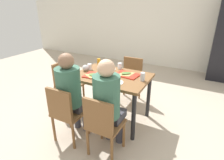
% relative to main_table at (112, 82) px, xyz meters
% --- Properties ---
extents(ground_plane, '(10.00, 10.00, 0.02)m').
position_rel_main_table_xyz_m(ground_plane, '(0.00, 0.00, -0.67)').
color(ground_plane, '#B7A893').
extents(back_wall, '(10.00, 0.10, 2.80)m').
position_rel_main_table_xyz_m(back_wall, '(0.00, 3.20, 0.74)').
color(back_wall, silver).
rests_on(back_wall, ground_plane).
extents(main_table, '(1.13, 0.79, 0.77)m').
position_rel_main_table_xyz_m(main_table, '(0.00, 0.00, 0.00)').
color(main_table, brown).
rests_on(main_table, ground_plane).
extents(chair_near_left, '(0.40, 0.40, 0.83)m').
position_rel_main_table_xyz_m(chair_near_left, '(-0.28, -0.78, -0.18)').
color(chair_near_left, brown).
rests_on(chair_near_left, ground_plane).
extents(chair_near_right, '(0.40, 0.40, 0.83)m').
position_rel_main_table_xyz_m(chair_near_right, '(0.28, -0.78, -0.18)').
color(chair_near_right, brown).
rests_on(chair_near_right, ground_plane).
extents(chair_far_side, '(0.40, 0.40, 0.83)m').
position_rel_main_table_xyz_m(chair_far_side, '(0.00, 0.78, -0.18)').
color(chair_far_side, brown).
rests_on(chair_far_side, ground_plane).
extents(chair_left_end, '(0.40, 0.40, 0.83)m').
position_rel_main_table_xyz_m(chair_left_end, '(-0.95, 0.00, -0.18)').
color(chair_left_end, brown).
rests_on(chair_left_end, ground_plane).
extents(person_in_red, '(0.32, 0.42, 1.24)m').
position_rel_main_table_xyz_m(person_in_red, '(-0.28, -0.64, 0.07)').
color(person_in_red, '#383842').
rests_on(person_in_red, ground_plane).
extents(person_in_brown_jacket, '(0.32, 0.42, 1.24)m').
position_rel_main_table_xyz_m(person_in_brown_jacket, '(0.28, -0.64, 0.07)').
color(person_in_brown_jacket, '#383842').
rests_on(person_in_brown_jacket, ground_plane).
extents(tray_red_near, '(0.39, 0.30, 0.02)m').
position_rel_main_table_xyz_m(tray_red_near, '(-0.20, -0.14, 0.12)').
color(tray_red_near, red).
rests_on(tray_red_near, main_table).
extents(tray_red_far, '(0.39, 0.30, 0.02)m').
position_rel_main_table_xyz_m(tray_red_far, '(0.20, 0.12, 0.12)').
color(tray_red_far, red).
rests_on(tray_red_far, main_table).
extents(paper_plate_center, '(0.22, 0.22, 0.01)m').
position_rel_main_table_xyz_m(paper_plate_center, '(-0.17, 0.22, 0.11)').
color(paper_plate_center, white).
rests_on(paper_plate_center, main_table).
extents(paper_plate_near_edge, '(0.22, 0.22, 0.01)m').
position_rel_main_table_xyz_m(paper_plate_near_edge, '(0.17, -0.22, 0.11)').
color(paper_plate_near_edge, white).
rests_on(paper_plate_near_edge, main_table).
extents(pizza_slice_a, '(0.24, 0.21, 0.02)m').
position_rel_main_table_xyz_m(pizza_slice_a, '(-0.23, -0.17, 0.13)').
color(pizza_slice_a, tan).
rests_on(pizza_slice_a, tray_red_near).
extents(pizza_slice_b, '(0.26, 0.27, 0.02)m').
position_rel_main_table_xyz_m(pizza_slice_b, '(0.18, 0.12, 0.13)').
color(pizza_slice_b, '#DBAD60').
rests_on(pizza_slice_b, tray_red_far).
extents(plastic_cup_a, '(0.07, 0.07, 0.10)m').
position_rel_main_table_xyz_m(plastic_cup_a, '(-0.03, 0.34, 0.16)').
color(plastic_cup_a, white).
rests_on(plastic_cup_a, main_table).
extents(plastic_cup_b, '(0.07, 0.07, 0.10)m').
position_rel_main_table_xyz_m(plastic_cup_b, '(0.03, -0.34, 0.16)').
color(plastic_cup_b, white).
rests_on(plastic_cup_b, main_table).
extents(plastic_cup_c, '(0.07, 0.07, 0.10)m').
position_rel_main_table_xyz_m(plastic_cup_c, '(-0.45, 0.06, 0.16)').
color(plastic_cup_c, white).
rests_on(plastic_cup_c, main_table).
extents(soda_can, '(0.07, 0.07, 0.12)m').
position_rel_main_table_xyz_m(soda_can, '(0.48, 0.02, 0.17)').
color(soda_can, '#B7BCC6').
rests_on(soda_can, main_table).
extents(condiment_bottle, '(0.06, 0.06, 0.16)m').
position_rel_main_table_xyz_m(condiment_bottle, '(-0.37, 0.22, 0.19)').
color(condiment_bottle, orange).
rests_on(condiment_bottle, main_table).
extents(foil_bundle, '(0.10, 0.10, 0.10)m').
position_rel_main_table_xyz_m(foil_bundle, '(-0.48, -0.02, 0.16)').
color(foil_bundle, silver).
rests_on(foil_bundle, main_table).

